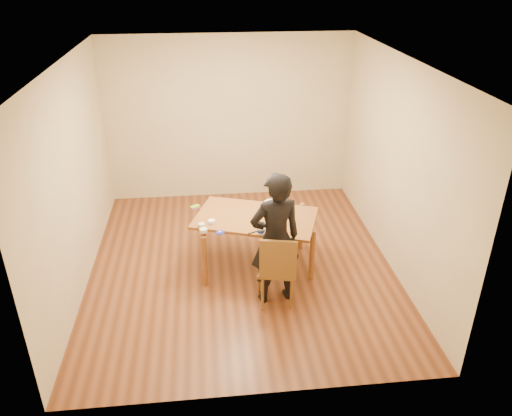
{
  "coord_description": "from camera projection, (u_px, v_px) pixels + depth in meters",
  "views": [
    {
      "loc": [
        -0.41,
        -5.67,
        3.76
      ],
      "look_at": [
        0.19,
        -0.1,
        0.9
      ],
      "focal_mm": 35.0,
      "sensor_mm": 36.0,
      "label": 1
    }
  ],
  "objects": [
    {
      "name": "frosting_dome",
      "position": [
        273.0,
        202.0,
        6.53
      ],
      "size": [
        0.24,
        0.24,
        0.03
      ],
      "primitive_type": "ellipsoid",
      "color": "white",
      "rests_on": "cake"
    },
    {
      "name": "frosting_lid",
      "position": [
        220.0,
        232.0,
        6.04
      ],
      "size": [
        0.11,
        0.11,
        0.01
      ],
      "primitive_type": "cylinder",
      "color": "#181A9F",
      "rests_on": "dining_table"
    },
    {
      "name": "frosting_tub",
      "position": [
        261.0,
        231.0,
        6.0
      ],
      "size": [
        0.09,
        0.09,
        0.08
      ],
      "primitive_type": "cylinder",
      "color": "white",
      "rests_on": "dining_table"
    },
    {
      "name": "dining_chair",
      "position": [
        275.0,
        269.0,
        5.87
      ],
      "size": [
        0.47,
        0.47,
        0.04
      ],
      "primitive_type": "cube",
      "rotation": [
        0.0,
        0.0,
        -0.21
      ],
      "color": "brown",
      "rests_on": "floor"
    },
    {
      "name": "candy_box_pink",
      "position": [
        195.0,
        208.0,
        6.61
      ],
      "size": [
        0.14,
        0.12,
        0.02
      ],
      "primitive_type": "cube",
      "rotation": [
        0.0,
        0.0,
        0.54
      ],
      "color": "#C62E60",
      "rests_on": "dining_table"
    },
    {
      "name": "cake_plate",
      "position": [
        272.0,
        209.0,
        6.58
      ],
      "size": [
        0.28,
        0.28,
        0.02
      ],
      "primitive_type": "cylinder",
      "color": "#B3120B",
      "rests_on": "dining_table"
    },
    {
      "name": "ramekin_yellow",
      "position": [
        212.0,
        222.0,
        6.24
      ],
      "size": [
        0.09,
        0.09,
        0.04
      ],
      "primitive_type": "cylinder",
      "color": "white",
      "rests_on": "dining_table"
    },
    {
      "name": "cake",
      "position": [
        273.0,
        206.0,
        6.55
      ],
      "size": [
        0.24,
        0.24,
        0.08
      ],
      "primitive_type": "cylinder",
      "color": "white",
      "rests_on": "cake_plate"
    },
    {
      "name": "ramekin_multi",
      "position": [
        201.0,
        225.0,
        6.17
      ],
      "size": [
        0.08,
        0.08,
        0.04
      ],
      "primitive_type": "cylinder",
      "color": "white",
      "rests_on": "dining_table"
    },
    {
      "name": "frosting_dollop",
      "position": [
        220.0,
        232.0,
        6.03
      ],
      "size": [
        0.04,
        0.04,
        0.02
      ],
      "primitive_type": "ellipsoid",
      "color": "white",
      "rests_on": "frosting_lid"
    },
    {
      "name": "person",
      "position": [
        275.0,
        239.0,
        5.74
      ],
      "size": [
        0.67,
        0.51,
        1.66
      ],
      "primitive_type": "imported",
      "rotation": [
        0.0,
        0.0,
        3.33
      ],
      "color": "black",
      "rests_on": "floor"
    },
    {
      "name": "room_shell",
      "position": [
        238.0,
        162.0,
        6.46
      ],
      "size": [
        4.0,
        4.5,
        2.7
      ],
      "color": "#5A2D16",
      "rests_on": "ground"
    },
    {
      "name": "candy_box_green",
      "position": [
        195.0,
        207.0,
        6.6
      ],
      "size": [
        0.14,
        0.12,
        0.02
      ],
      "primitive_type": "cube",
      "rotation": [
        0.0,
        0.0,
        0.53
      ],
      "color": "#22981C",
      "rests_on": "candy_box_pink"
    },
    {
      "name": "dining_table",
      "position": [
        256.0,
        218.0,
        6.42
      ],
      "size": [
        1.73,
        1.34,
        0.04
      ],
      "primitive_type": "cube",
      "rotation": [
        0.0,
        0.0,
        -0.33
      ],
      "color": "brown",
      "rests_on": "floor"
    },
    {
      "name": "ramekin_green",
      "position": [
        203.0,
        230.0,
        6.04
      ],
      "size": [
        0.09,
        0.09,
        0.04
      ],
      "primitive_type": "cylinder",
      "color": "white",
      "rests_on": "dining_table"
    },
    {
      "name": "spatula",
      "position": [
        254.0,
        232.0,
        6.04
      ],
      "size": [
        0.15,
        0.08,
        0.01
      ],
      "primitive_type": "cube",
      "rotation": [
        0.0,
        0.0,
        0.42
      ],
      "color": "black",
      "rests_on": "dining_table"
    }
  ]
}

